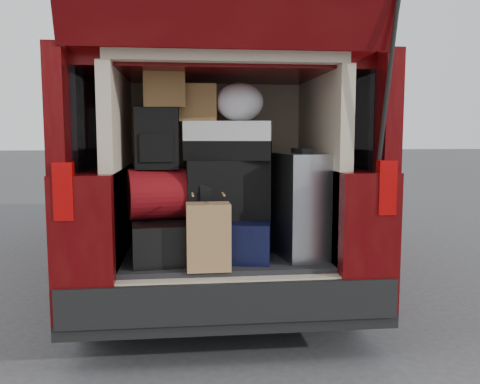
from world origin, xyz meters
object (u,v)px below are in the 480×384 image
object	(u,v)px
black_hardshell	(168,238)
black_soft_case	(226,189)
backpack	(157,138)
twotone_duffel	(229,141)
silver_roller	(301,205)
red_duffel	(167,194)
navy_hardshell	(235,237)
kraft_bag	(208,237)

from	to	relation	value
black_hardshell	black_soft_case	world-z (taller)	black_soft_case
backpack	twotone_duffel	bearing A→B (deg)	2.11
black_hardshell	backpack	distance (m)	0.62
silver_roller	red_duffel	xyz separation A→B (m)	(-0.83, 0.08, 0.07)
black_hardshell	navy_hardshell	bearing A→B (deg)	-6.51
kraft_bag	twotone_duffel	bearing A→B (deg)	66.67
silver_roller	twotone_duffel	xyz separation A→B (m)	(-0.44, 0.10, 0.40)
silver_roller	kraft_bag	distance (m)	0.66
navy_hardshell	black_hardshell	bearing A→B (deg)	-168.50
black_hardshell	kraft_bag	size ratio (longest dim) A/B	1.59
black_hardshell	kraft_bag	bearing A→B (deg)	-60.10
kraft_bag	black_soft_case	xyz separation A→B (m)	(0.13, 0.36, 0.23)
kraft_bag	backpack	bearing A→B (deg)	130.75
red_duffel	twotone_duffel	size ratio (longest dim) A/B	0.90
backpack	silver_roller	bearing A→B (deg)	-5.94
kraft_bag	red_duffel	distance (m)	0.46
black_soft_case	backpack	size ratio (longest dim) A/B	1.36
black_soft_case	navy_hardshell	bearing A→B (deg)	-36.77
black_soft_case	backpack	world-z (taller)	backpack
navy_hardshell	kraft_bag	distance (m)	0.38
twotone_duffel	black_hardshell	bearing A→B (deg)	-163.40
navy_hardshell	black_soft_case	bearing A→B (deg)	158.86
black_hardshell	red_duffel	xyz separation A→B (m)	(0.00, 0.02, 0.27)
silver_roller	kraft_bag	world-z (taller)	silver_roller
kraft_bag	twotone_duffel	xyz separation A→B (m)	(0.15, 0.36, 0.53)
silver_roller	backpack	distance (m)	0.98
black_hardshell	navy_hardshell	size ratio (longest dim) A/B	1.10
black_soft_case	twotone_duffel	size ratio (longest dim) A/B	0.96
navy_hardshell	silver_roller	world-z (taller)	silver_roller
navy_hardshell	red_duffel	distance (m)	0.50
red_duffel	black_hardshell	bearing A→B (deg)	-105.52
kraft_bag	red_duffel	xyz separation A→B (m)	(-0.24, 0.34, 0.21)
black_hardshell	black_soft_case	xyz separation A→B (m)	(0.37, 0.04, 0.30)
silver_roller	backpack	xyz separation A→B (m)	(-0.88, 0.07, 0.41)
black_hardshell	red_duffel	distance (m)	0.28
black_hardshell	navy_hardshell	xyz separation A→B (m)	(0.42, -0.00, -0.00)
kraft_bag	red_duffel	bearing A→B (deg)	123.93
black_hardshell	navy_hardshell	distance (m)	0.42
black_soft_case	kraft_bag	bearing A→B (deg)	-114.06
navy_hardshell	twotone_duffel	bearing A→B (deg)	146.77
navy_hardshell	kraft_bag	bearing A→B (deg)	-108.45
navy_hardshell	red_duffel	bearing A→B (deg)	-170.93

